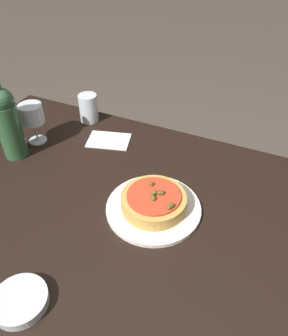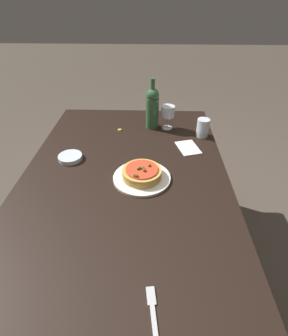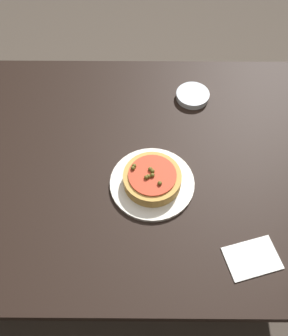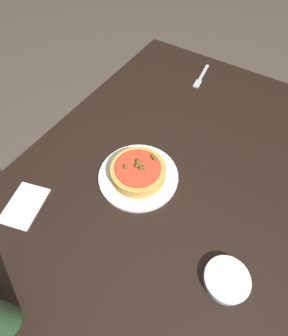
# 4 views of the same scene
# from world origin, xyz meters

# --- Properties ---
(ground_plane) EXTENTS (14.00, 14.00, 0.00)m
(ground_plane) POSITION_xyz_m (0.00, 0.00, 0.00)
(ground_plane) COLOR #4C4238
(dining_table) EXTENTS (1.58, 0.99, 0.72)m
(dining_table) POSITION_xyz_m (0.00, 0.00, 0.65)
(dining_table) COLOR black
(dining_table) RESTS_ON ground_plane
(dinner_plate) EXTENTS (0.27, 0.27, 0.01)m
(dinner_plate) POSITION_xyz_m (-0.00, -0.08, 0.73)
(dinner_plate) COLOR white
(dinner_plate) RESTS_ON dining_table
(pizza) EXTENTS (0.18, 0.18, 0.06)m
(pizza) POSITION_xyz_m (-0.00, -0.08, 0.76)
(pizza) COLOR gold
(pizza) RESTS_ON dinner_plate
(side_bowl) EXTENTS (0.12, 0.12, 0.02)m
(side_bowl) POSITION_xyz_m (0.15, 0.30, 0.74)
(side_bowl) COLOR silver
(side_bowl) RESTS_ON dining_table
(fork) EXTENTS (0.19, 0.04, 0.00)m
(fork) POSITION_xyz_m (-0.61, -0.14, 0.73)
(fork) COLOR #B7B7BC
(fork) RESTS_ON dining_table
(paper_napkin) EXTENTS (0.17, 0.14, 0.00)m
(paper_napkin) POSITION_xyz_m (0.29, -0.33, 0.73)
(paper_napkin) COLOR white
(paper_napkin) RESTS_ON dining_table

